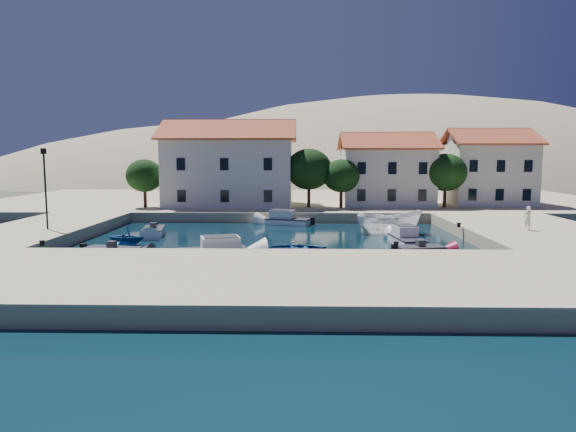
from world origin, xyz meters
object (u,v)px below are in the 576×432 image
(lamppost, at_px, (45,181))
(cabin_cruiser_south, at_px, (211,251))
(building_left, at_px, (230,162))
(building_right, at_px, (488,166))
(cabin_cruiser_east, at_px, (407,239))
(pedestrian, at_px, (528,218))
(rowboat_south, at_px, (297,253))
(boat_east, at_px, (389,234))
(building_mid, at_px, (386,168))

(lamppost, relative_size, cabin_cruiser_south, 1.22)
(building_left, height_order, building_right, building_left)
(building_right, distance_m, lamppost, 46.98)
(building_left, height_order, cabin_cruiser_east, building_left)
(lamppost, relative_size, pedestrian, 3.37)
(pedestrian, bearing_deg, rowboat_south, -7.75)
(building_right, relative_size, boat_east, 1.67)
(building_left, height_order, pedestrian, building_left)
(cabin_cruiser_south, bearing_deg, lamppost, 139.82)
(building_right, relative_size, pedestrian, 5.11)
(building_right, relative_size, lamppost, 1.52)
(building_left, relative_size, boat_east, 2.60)
(cabin_cruiser_east, height_order, boat_east, cabin_cruiser_east)
(cabin_cruiser_south, bearing_deg, pedestrian, -0.73)
(cabin_cruiser_east, xyz_separation_m, boat_east, (-0.35, 5.52, -0.48))
(rowboat_south, height_order, boat_east, boat_east)
(pedestrian, bearing_deg, building_left, -59.43)
(cabin_cruiser_south, distance_m, pedestrian, 24.05)
(building_left, bearing_deg, lamppost, -119.90)
(building_left, distance_m, boat_east, 22.64)
(rowboat_south, bearing_deg, building_left, 9.30)
(building_left, xyz_separation_m, lamppost, (-11.50, -20.00, -1.18))
(cabin_cruiser_south, distance_m, rowboat_south, 6.03)
(cabin_cruiser_south, xyz_separation_m, cabin_cruiser_east, (13.82, 5.36, 0.00))
(lamppost, xyz_separation_m, rowboat_south, (19.33, -4.01, -4.75))
(rowboat_south, xyz_separation_m, cabin_cruiser_east, (8.19, 3.27, 0.48))
(building_left, bearing_deg, pedestrian, -37.89)
(building_left, relative_size, cabin_cruiser_east, 3.27)
(boat_east, bearing_deg, building_left, 38.96)
(building_mid, bearing_deg, pedestrian, -70.50)
(cabin_cruiser_south, xyz_separation_m, rowboat_south, (5.64, 2.09, -0.48))
(cabin_cruiser_east, bearing_deg, boat_east, -3.04)
(building_left, distance_m, building_mid, 18.04)
(building_right, bearing_deg, pedestrian, -102.12)
(building_left, distance_m, rowboat_south, 25.95)
(building_mid, distance_m, cabin_cruiser_east, 22.34)
(building_left, relative_size, pedestrian, 7.95)
(cabin_cruiser_east, relative_size, pedestrian, 2.43)
(lamppost, height_order, pedestrian, lamppost)
(building_right, xyz_separation_m, cabin_cruiser_south, (-27.80, -28.11, -5.00))
(building_right, height_order, lamppost, building_right)
(boat_east, xyz_separation_m, pedestrian, (9.67, -4.50, 1.92))
(building_right, bearing_deg, cabin_cruiser_east, -121.58)
(building_right, xyz_separation_m, boat_east, (-14.33, -17.22, -5.47))
(building_right, xyz_separation_m, cabin_cruiser_east, (-13.98, -22.74, -5.00))
(building_mid, relative_size, boat_east, 1.85)
(building_right, height_order, rowboat_south, building_right)
(building_mid, relative_size, pedestrian, 5.68)
(building_left, bearing_deg, building_right, 3.81)
(lamppost, bearing_deg, boat_east, 9.98)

